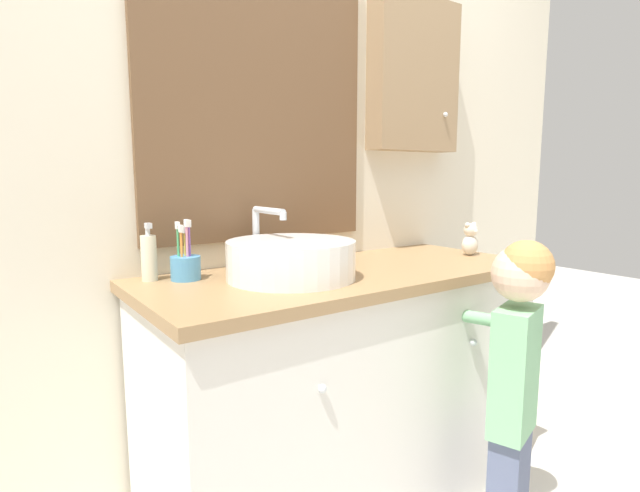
% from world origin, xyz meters
% --- Properties ---
extents(wall_back, '(3.20, 0.18, 2.50)m').
position_xyz_m(wall_back, '(0.02, 0.62, 1.27)').
color(wall_back, beige).
rests_on(wall_back, ground_plane).
extents(vanity_counter, '(1.37, 0.59, 0.83)m').
position_xyz_m(vanity_counter, '(0.00, 0.31, 0.42)').
color(vanity_counter, silver).
rests_on(vanity_counter, ground_plane).
extents(sink_basin, '(0.39, 0.45, 0.21)m').
position_xyz_m(sink_basin, '(-0.22, 0.31, 0.89)').
color(sink_basin, white).
rests_on(sink_basin, vanity_counter).
extents(toothbrush_holder, '(0.09, 0.09, 0.18)m').
position_xyz_m(toothbrush_holder, '(-0.49, 0.48, 0.87)').
color(toothbrush_holder, '#4C93C6').
rests_on(toothbrush_holder, vanity_counter).
extents(soap_dispenser, '(0.05, 0.05, 0.17)m').
position_xyz_m(soap_dispenser, '(-0.59, 0.53, 0.90)').
color(soap_dispenser, beige).
rests_on(soap_dispenser, vanity_counter).
extents(child_figure, '(0.21, 0.46, 0.96)m').
position_xyz_m(child_figure, '(0.27, -0.15, 0.60)').
color(child_figure, slate).
rests_on(child_figure, ground_plane).
extents(teddy_bear, '(0.07, 0.06, 0.13)m').
position_xyz_m(teddy_bear, '(0.59, 0.27, 0.89)').
color(teddy_bear, beige).
rests_on(teddy_bear, vanity_counter).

